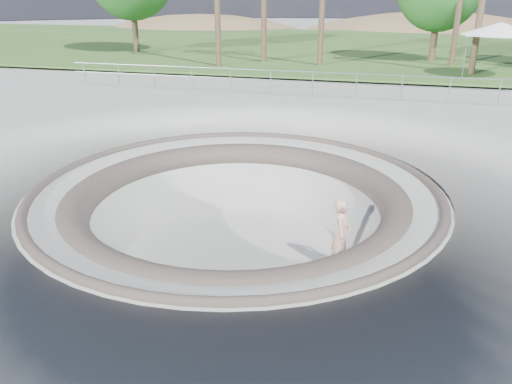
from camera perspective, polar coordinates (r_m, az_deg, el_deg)
ground at (r=12.61m, az=-2.27°, el=0.46°), size 180.00×180.00×0.00m
skate_bowl at (r=13.39m, az=-2.15°, el=-6.84°), size 14.00×14.00×4.10m
grass_strip at (r=45.54m, az=11.01°, el=16.06°), size 180.00×36.00×0.12m
distant_hills at (r=69.34m, az=15.40°, el=11.56°), size 103.20×45.00×28.60m
safety_railing at (r=23.78m, az=6.49°, el=12.34°), size 25.00×0.06×1.03m
skateboard at (r=12.94m, az=9.47°, el=-8.26°), size 0.89×0.51×0.09m
skater at (r=12.51m, az=9.73°, el=-4.65°), size 0.46×0.67×1.79m
canopy_white at (r=30.75m, az=26.14°, el=16.38°), size 5.32×5.32×2.82m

